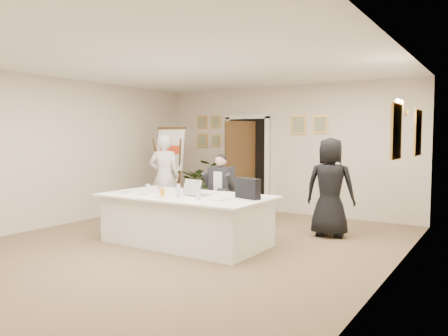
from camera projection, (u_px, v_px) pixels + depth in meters
floor at (188, 244)px, 6.84m from camera, size 7.00×7.00×0.00m
ceiling at (187, 63)px, 6.64m from camera, size 6.00×7.00×0.02m
wall_back at (284, 150)px, 9.67m from camera, size 6.00×0.10×2.80m
wall_left at (63, 152)px, 8.36m from camera, size 0.10×7.00×2.80m
wall_right at (390, 161)px, 5.12m from camera, size 0.10×7.00×2.80m
doorway at (245, 165)px, 10.02m from camera, size 1.14×0.86×2.20m
pictures_back_wall at (252, 130)px, 10.05m from camera, size 3.40×0.06×0.80m
pictures_right_wall at (408, 132)px, 6.12m from camera, size 0.06×2.20×0.80m
wall_sconce at (403, 107)px, 6.13m from camera, size 0.20×0.30×0.24m
conference_table at (186, 219)px, 6.87m from camera, size 2.68×1.43×0.78m
seated_man at (220, 192)px, 7.83m from camera, size 0.73×0.76×1.40m
flip_chart at (173, 174)px, 9.70m from camera, size 0.67×0.47×1.86m
standing_man at (164, 176)px, 9.11m from camera, size 0.76×0.68×1.74m
standing_woman at (330, 187)px, 7.34m from camera, size 0.89×0.64×1.67m
potted_palm at (203, 183)px, 10.56m from camera, size 1.36×1.35×1.14m
laptop at (197, 186)px, 6.79m from camera, size 0.44×0.45×0.28m
laptop_bag at (248, 188)px, 6.42m from camera, size 0.45×0.24×0.30m
paper_stack at (215, 199)px, 6.28m from camera, size 0.32×0.25×0.03m
plate_left at (126, 192)px, 7.09m from camera, size 0.29×0.29×0.01m
plate_mid at (144, 195)px, 6.82m from camera, size 0.24×0.24×0.01m
plate_near at (164, 198)px, 6.47m from camera, size 0.29×0.29×0.01m
glass_a at (148, 188)px, 7.14m from camera, size 0.08×0.08×0.14m
glass_b at (178, 193)px, 6.47m from camera, size 0.08×0.08×0.14m
glass_c at (199, 195)px, 6.33m from camera, size 0.08×0.08×0.14m
glass_d at (178, 188)px, 7.17m from camera, size 0.06×0.06×0.14m
oj_glass at (162, 193)px, 6.62m from camera, size 0.08×0.08×0.13m
steel_jug at (161, 190)px, 6.98m from camera, size 0.11×0.11×0.11m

